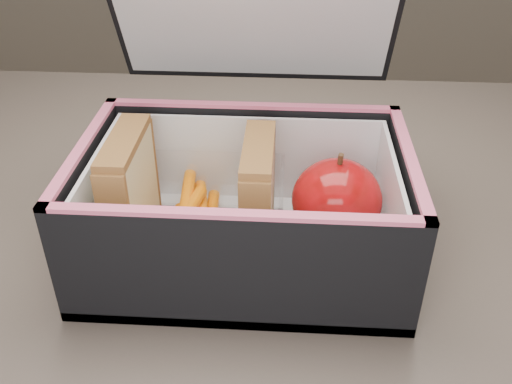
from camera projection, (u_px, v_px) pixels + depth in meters
The scene contains 8 objects.
kitchen_table at pixel (233, 292), 0.63m from camera, with size 1.20×0.80×0.75m.
lunch_bag at pixel (245, 197), 0.51m from camera, with size 0.29×0.27×0.28m.
plastic_tub at pixel (195, 213), 0.52m from camera, with size 0.16×0.11×0.07m, color white, non-canonical shape.
sandwich_left at pixel (130, 190), 0.51m from camera, with size 0.03×0.10×0.11m.
sandwich_right at pixel (258, 196), 0.51m from camera, with size 0.03×0.09×0.10m.
carrot_sticks at pixel (193, 224), 0.53m from camera, with size 0.06×0.15×0.03m.
paper_napkin at pixel (331, 234), 0.54m from camera, with size 0.08×0.08×0.01m, color white.
red_apple at pixel (337, 200), 0.52m from camera, with size 0.09×0.09×0.09m.
Camera 1 is at (0.06, -0.46, 1.10)m, focal length 40.00 mm.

